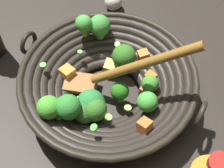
% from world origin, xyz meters
% --- Properties ---
extents(ground_plane, '(4.00, 4.00, 0.00)m').
position_xyz_m(ground_plane, '(0.00, 0.00, 0.00)').
color(ground_plane, '#28231E').
extents(wok, '(0.41, 0.37, 0.21)m').
position_xyz_m(wok, '(-0.00, -0.00, 0.05)').
color(wok, black).
rests_on(wok, ground).
extents(garlic_bulb, '(0.05, 0.05, 0.05)m').
position_xyz_m(garlic_bulb, '(-0.08, 0.27, 0.02)').
color(garlic_bulb, silver).
rests_on(garlic_bulb, ground).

